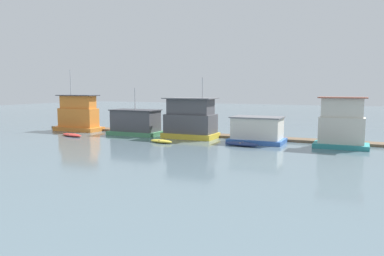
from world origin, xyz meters
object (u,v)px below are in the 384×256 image
Objects in this scene: houseboat_orange at (78,115)px; houseboat_green at (136,123)px; houseboat_teal at (342,125)px; houseboat_blue at (257,130)px; mooring_post_centre at (112,128)px; houseboat_yellow at (191,120)px; dinghy_red at (72,135)px; dinghy_yellow at (161,141)px; dinghy_navy at (241,144)px.

houseboat_orange reaches higher than houseboat_green.
houseboat_blue is at bearing -179.15° from houseboat_teal.
houseboat_yellow is at bearing -5.29° from mooring_post_centre.
houseboat_orange reaches higher than dinghy_red.
houseboat_teal is (25.80, -0.33, 0.76)m from houseboat_green.
houseboat_yellow is (18.38, -0.41, 0.03)m from houseboat_orange.
houseboat_orange is 1.28× the size of houseboat_green.
dinghy_yellow is at bearing -165.52° from houseboat_teal.
mooring_post_centre is (-12.91, 1.20, -1.69)m from houseboat_yellow.
dinghy_navy is (-9.88, -3.32, -2.15)m from houseboat_teal.
houseboat_blue is at bearing -4.74° from mooring_post_centre.
houseboat_green is 2.24× the size of dinghy_yellow.
dinghy_red is at bearing -143.59° from houseboat_green.
dinghy_yellow is (-1.24, -5.36, -2.10)m from houseboat_yellow.
houseboat_blue is at bearing 74.51° from dinghy_navy.
houseboat_teal is 30.72m from mooring_post_centre.
dinghy_navy is 21.34m from mooring_post_centre.
houseboat_green reaches higher than mooring_post_centre.
houseboat_blue is 1.56× the size of dinghy_navy.
houseboat_blue is 1.13× the size of houseboat_teal.
dinghy_navy is at bearing -105.49° from houseboat_blue.
houseboat_blue reaches higher than dinghy_red.
houseboat_blue is at bearing 25.55° from dinghy_yellow.
houseboat_green is 8.73m from dinghy_yellow.
houseboat_orange is 6.88m from dinghy_red.
houseboat_orange is 27.13m from houseboat_blue.
dinghy_red is at bearing -106.30° from mooring_post_centre.
mooring_post_centre reaches higher than dinghy_navy.
dinghy_navy is (22.57, 1.26, 0.04)m from dinghy_red.
houseboat_orange reaches higher than mooring_post_centre.
houseboat_yellow reaches higher than houseboat_teal.
dinghy_navy is at bearing 3.18° from dinghy_red.
houseboat_green reaches higher than dinghy_yellow.
mooring_post_centre is (-11.67, 6.55, 0.41)m from dinghy_yellow.
dinghy_yellow is (13.50, -0.32, 0.02)m from dinghy_red.
houseboat_blue is (8.71, -0.60, -0.86)m from houseboat_yellow.
houseboat_yellow is at bearing 178.50° from houseboat_teal.
dinghy_navy reaches higher than dinghy_yellow.
houseboat_teal reaches higher than houseboat_blue.
dinghy_red is at bearing -176.82° from dinghy_navy.
dinghy_red is at bearing -56.19° from houseboat_orange.
houseboat_teal reaches higher than dinghy_yellow.
houseboat_blue is at bearing -2.12° from houseboat_orange.
houseboat_green is at bearing 167.10° from dinghy_navy.
houseboat_orange is 7.40× the size of mooring_post_centre.
houseboat_teal is 10.64m from dinghy_navy.
dinghy_yellow is 13.39m from mooring_post_centre.
mooring_post_centre is (-4.82, 1.33, -1.01)m from houseboat_green.
houseboat_green is 1.27× the size of houseboat_teal.
houseboat_green reaches higher than houseboat_blue.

